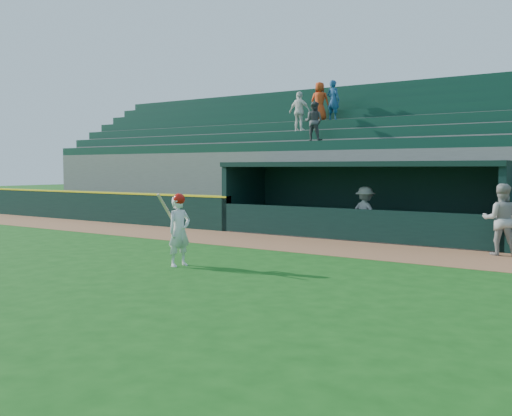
% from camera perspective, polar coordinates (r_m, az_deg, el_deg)
% --- Properties ---
extents(ground, '(120.00, 120.00, 0.00)m').
position_cam_1_polar(ground, '(12.52, -4.12, -6.37)').
color(ground, '#154D13').
rests_on(ground, ground).
extents(warning_track, '(40.00, 3.00, 0.01)m').
position_cam_1_polar(warning_track, '(16.60, 6.39, -3.80)').
color(warning_track, '#935D3A').
rests_on(warning_track, ground).
extents(field_wall_left, '(15.50, 0.30, 1.20)m').
position_cam_1_polar(field_wall_left, '(25.70, -16.73, 0.15)').
color(field_wall_left, black).
rests_on(field_wall_left, ground).
extents(wall_stripe_left, '(15.50, 0.32, 0.06)m').
position_cam_1_polar(wall_stripe_left, '(25.67, -16.76, 1.55)').
color(wall_stripe_left, yellow).
rests_on(wall_stripe_left, field_wall_left).
extents(dugout_player_front, '(1.03, 0.88, 1.86)m').
position_cam_1_polar(dugout_player_front, '(16.00, 23.28, -1.07)').
color(dugout_player_front, '#A1A19C').
rests_on(dugout_player_front, ground).
extents(dugout_player_inside, '(1.19, 0.86, 1.67)m').
position_cam_1_polar(dugout_player_inside, '(18.49, 10.86, -0.47)').
color(dugout_player_inside, '#A5A5A0').
rests_on(dugout_player_inside, ground).
extents(dugout, '(9.40, 2.80, 2.46)m').
position_cam_1_polar(dugout, '(19.28, 10.70, 1.27)').
color(dugout, '#62625D').
rests_on(dugout, ground).
extents(stands, '(34.50, 6.25, 7.55)m').
position_cam_1_polar(stands, '(23.52, 15.17, 4.20)').
color(stands, slate).
rests_on(stands, ground).
extents(batter_at_plate, '(0.52, 0.81, 1.70)m').
position_cam_1_polar(batter_at_plate, '(13.20, -7.70, -2.13)').
color(batter_at_plate, silver).
rests_on(batter_at_plate, ground).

